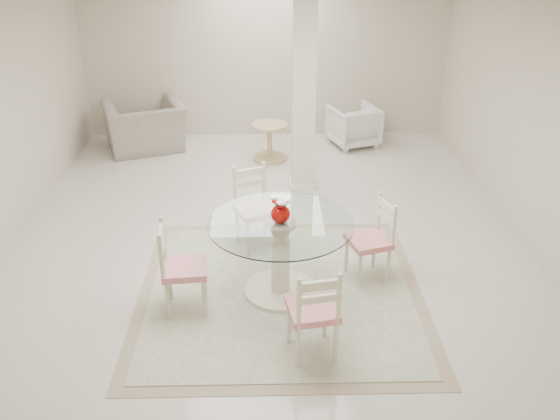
{
  "coord_description": "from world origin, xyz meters",
  "views": [
    {
      "loc": [
        0.01,
        -6.32,
        3.52
      ],
      "look_at": [
        0.13,
        -1.1,
        0.85
      ],
      "focal_mm": 38.0,
      "sensor_mm": 36.0,
      "label": 1
    }
  ],
  "objects_px": {
    "dining_chair_south": "(315,307)",
    "side_table": "(270,143)",
    "dining_chair_east": "(375,234)",
    "armchair_white": "(354,126)",
    "recliner_taupe": "(145,126)",
    "dining_chair_north": "(254,202)",
    "dining_chair_west": "(177,262)",
    "red_vase": "(281,209)",
    "column": "(304,93)",
    "dining_table": "(280,258)"
  },
  "relations": [
    {
      "from": "dining_chair_east",
      "to": "dining_chair_north",
      "type": "relative_size",
      "value": 0.94
    },
    {
      "from": "dining_chair_east",
      "to": "armchair_white",
      "type": "xyz_separation_m",
      "value": [
        0.33,
        3.96,
        -0.2
      ]
    },
    {
      "from": "red_vase",
      "to": "side_table",
      "type": "distance_m",
      "value": 3.7
    },
    {
      "from": "column",
      "to": "dining_chair_north",
      "type": "xyz_separation_m",
      "value": [
        -0.65,
        -1.62,
        -0.79
      ]
    },
    {
      "from": "dining_chair_south",
      "to": "side_table",
      "type": "relative_size",
      "value": 1.77
    },
    {
      "from": "dining_chair_north",
      "to": "dining_chair_south",
      "type": "relative_size",
      "value": 1.05
    },
    {
      "from": "dining_chair_north",
      "to": "side_table",
      "type": "distance_m",
      "value": 2.67
    },
    {
      "from": "column",
      "to": "dining_chair_west",
      "type": "relative_size",
      "value": 2.59
    },
    {
      "from": "dining_table",
      "to": "recliner_taupe",
      "type": "distance_m",
      "value": 4.61
    },
    {
      "from": "red_vase",
      "to": "dining_chair_east",
      "type": "height_order",
      "value": "red_vase"
    },
    {
      "from": "armchair_white",
      "to": "dining_table",
      "type": "bearing_deg",
      "value": 53.21
    },
    {
      "from": "dining_table",
      "to": "dining_chair_east",
      "type": "distance_m",
      "value": 1.02
    },
    {
      "from": "dining_chair_south",
      "to": "dining_chair_west",
      "type": "bearing_deg",
      "value": -40.54
    },
    {
      "from": "red_vase",
      "to": "dining_chair_south",
      "type": "xyz_separation_m",
      "value": [
        0.26,
        -0.98,
        -0.43
      ]
    },
    {
      "from": "red_vase",
      "to": "side_table",
      "type": "xyz_separation_m",
      "value": [
        -0.08,
        3.63,
        -0.7
      ]
    },
    {
      "from": "recliner_taupe",
      "to": "side_table",
      "type": "distance_m",
      "value": 2.07
    },
    {
      "from": "recliner_taupe",
      "to": "side_table",
      "type": "bearing_deg",
      "value": 146.76
    },
    {
      "from": "dining_chair_south",
      "to": "recliner_taupe",
      "type": "bearing_deg",
      "value": -75.69
    },
    {
      "from": "dining_table",
      "to": "side_table",
      "type": "relative_size",
      "value": 2.47
    },
    {
      "from": "red_vase",
      "to": "dining_table",
      "type": "bearing_deg",
      "value": 146.31
    },
    {
      "from": "dining_chair_north",
      "to": "column",
      "type": "bearing_deg",
      "value": 46.28
    },
    {
      "from": "dining_chair_east",
      "to": "dining_chair_south",
      "type": "distance_m",
      "value": 1.44
    },
    {
      "from": "dining_chair_north",
      "to": "dining_chair_south",
      "type": "xyz_separation_m",
      "value": [
        0.54,
        -1.96,
        -0.03
      ]
    },
    {
      "from": "dining_table",
      "to": "dining_chair_south",
      "type": "height_order",
      "value": "dining_chair_south"
    },
    {
      "from": "dining_chair_east",
      "to": "side_table",
      "type": "distance_m",
      "value": 3.53
    },
    {
      "from": "dining_chair_west",
      "to": "side_table",
      "type": "distance_m",
      "value": 4.0
    },
    {
      "from": "dining_chair_south",
      "to": "side_table",
      "type": "height_order",
      "value": "dining_chair_south"
    },
    {
      "from": "dining_chair_south",
      "to": "dining_table",
      "type": "bearing_deg",
      "value": -85.4
    },
    {
      "from": "dining_chair_east",
      "to": "side_table",
      "type": "height_order",
      "value": "dining_chair_east"
    },
    {
      "from": "dining_chair_east",
      "to": "armchair_white",
      "type": "relative_size",
      "value": 1.37
    },
    {
      "from": "dining_chair_east",
      "to": "armchair_white",
      "type": "distance_m",
      "value": 3.98
    },
    {
      "from": "dining_chair_west",
      "to": "dining_chair_south",
      "type": "distance_m",
      "value": 1.44
    },
    {
      "from": "dining_chair_north",
      "to": "dining_chair_west",
      "type": "xyz_separation_m",
      "value": [
        -0.71,
        -1.24,
        -0.01
      ]
    },
    {
      "from": "dining_chair_west",
      "to": "side_table",
      "type": "height_order",
      "value": "dining_chair_west"
    },
    {
      "from": "dining_chair_west",
      "to": "dining_table",
      "type": "bearing_deg",
      "value": -80.92
    },
    {
      "from": "column",
      "to": "armchair_white",
      "type": "xyz_separation_m",
      "value": [
        0.94,
        1.64,
        -1.02
      ]
    },
    {
      "from": "armchair_white",
      "to": "dining_chair_west",
      "type": "bearing_deg",
      "value": 43.35
    },
    {
      "from": "recliner_taupe",
      "to": "side_table",
      "type": "relative_size",
      "value": 2.09
    },
    {
      "from": "dining_chair_south",
      "to": "dining_chair_north",
      "type": "bearing_deg",
      "value": -85.02
    },
    {
      "from": "dining_chair_east",
      "to": "recliner_taupe",
      "type": "xyz_separation_m",
      "value": [
        -3.06,
        3.84,
        -0.14
      ]
    },
    {
      "from": "dining_table",
      "to": "side_table",
      "type": "height_order",
      "value": "dining_table"
    },
    {
      "from": "dining_table",
      "to": "dining_chair_south",
      "type": "relative_size",
      "value": 1.4
    },
    {
      "from": "armchair_white",
      "to": "red_vase",
      "type": "bearing_deg",
      "value": 53.26
    },
    {
      "from": "side_table",
      "to": "dining_chair_north",
      "type": "bearing_deg",
      "value": -94.25
    },
    {
      "from": "dining_chair_west",
      "to": "red_vase",
      "type": "bearing_deg",
      "value": -81.1
    },
    {
      "from": "dining_table",
      "to": "dining_chair_east",
      "type": "relative_size",
      "value": 1.42
    },
    {
      "from": "column",
      "to": "dining_chair_east",
      "type": "xyz_separation_m",
      "value": [
        0.61,
        -2.32,
        -0.82
      ]
    },
    {
      "from": "column",
      "to": "dining_table",
      "type": "bearing_deg",
      "value": -98.1
    },
    {
      "from": "recliner_taupe",
      "to": "armchair_white",
      "type": "relative_size",
      "value": 1.65
    },
    {
      "from": "armchair_white",
      "to": "dining_chair_east",
      "type": "bearing_deg",
      "value": 65.62
    }
  ]
}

